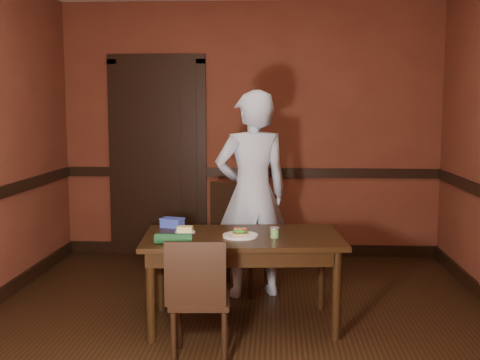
# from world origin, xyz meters

# --- Properties ---
(floor) EXTENTS (4.00, 4.50, 0.01)m
(floor) POSITION_xyz_m (0.00, 0.00, 0.00)
(floor) COLOR black
(floor) RESTS_ON ground
(wall_back) EXTENTS (4.00, 0.02, 2.70)m
(wall_back) POSITION_xyz_m (0.00, 2.25, 1.35)
(wall_back) COLOR brown
(wall_back) RESTS_ON ground
(wall_front) EXTENTS (4.00, 0.02, 2.70)m
(wall_front) POSITION_xyz_m (0.00, -2.25, 1.35)
(wall_front) COLOR brown
(wall_front) RESTS_ON ground
(dado_back) EXTENTS (4.00, 0.03, 0.10)m
(dado_back) POSITION_xyz_m (0.00, 2.23, 0.90)
(dado_back) COLOR black
(dado_back) RESTS_ON ground
(baseboard_back) EXTENTS (4.00, 0.03, 0.12)m
(baseboard_back) POSITION_xyz_m (0.00, 2.23, 0.06)
(baseboard_back) COLOR black
(baseboard_back) RESTS_ON ground
(door) EXTENTS (1.05, 0.07, 2.20)m
(door) POSITION_xyz_m (-1.00, 2.22, 1.09)
(door) COLOR black
(door) RESTS_ON ground
(dining_table) EXTENTS (1.50, 0.93, 0.67)m
(dining_table) POSITION_xyz_m (0.03, 0.13, 0.34)
(dining_table) COLOR black
(dining_table) RESTS_ON floor
(chair_far) EXTENTS (0.55, 0.55, 0.93)m
(chair_far) POSITION_xyz_m (-0.05, 0.96, 0.46)
(chair_far) COLOR black
(chair_far) RESTS_ON floor
(chair_near) EXTENTS (0.39, 0.39, 0.80)m
(chair_near) POSITION_xyz_m (-0.20, -0.49, 0.40)
(chair_near) COLOR black
(chair_near) RESTS_ON floor
(person) EXTENTS (0.73, 0.60, 1.74)m
(person) POSITION_xyz_m (0.07, 0.84, 0.87)
(person) COLOR silver
(person) RESTS_ON floor
(sandwich_plate) EXTENTS (0.25, 0.25, 0.06)m
(sandwich_plate) POSITION_xyz_m (0.02, 0.08, 0.69)
(sandwich_plate) COLOR white
(sandwich_plate) RESTS_ON dining_table
(sauce_jar) EXTENTS (0.07, 0.07, 0.08)m
(sauce_jar) POSITION_xyz_m (0.26, 0.06, 0.71)
(sauce_jar) COLOR #5B8F45
(sauce_jar) RESTS_ON dining_table
(cheese_saucer) EXTENTS (0.15, 0.15, 0.05)m
(cheese_saucer) POSITION_xyz_m (-0.40, 0.20, 0.69)
(cheese_saucer) COLOR white
(cheese_saucer) RESTS_ON dining_table
(food_tub) EXTENTS (0.20, 0.16, 0.07)m
(food_tub) POSITION_xyz_m (-0.53, 0.39, 0.71)
(food_tub) COLOR blue
(food_tub) RESTS_ON dining_table
(wrapped_veg) EXTENTS (0.26, 0.08, 0.07)m
(wrapped_veg) POSITION_xyz_m (-0.42, -0.18, 0.71)
(wrapped_veg) COLOR #123E1C
(wrapped_veg) RESTS_ON dining_table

